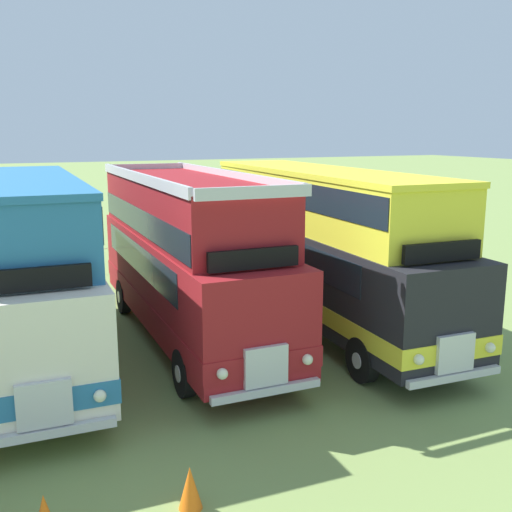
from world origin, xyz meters
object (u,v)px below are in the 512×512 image
at_px(bus_fourth_in_row, 27,263).
at_px(bus_fifth_in_row, 187,253).
at_px(bus_sixth_in_row, 321,239).
at_px(cone_near_end, 190,488).

distance_m(bus_fourth_in_row, bus_fifth_in_row, 3.98).
height_order(bus_sixth_in_row, cone_near_end, bus_sixth_in_row).
relative_size(bus_fifth_in_row, cone_near_end, 14.99).
distance_m(bus_fourth_in_row, bus_sixth_in_row, 7.96).
bearing_deg(bus_sixth_in_row, bus_fourth_in_row, 178.26).
bearing_deg(bus_fifth_in_row, bus_fourth_in_row, 179.78).
relative_size(bus_fourth_in_row, cone_near_end, 15.01).
height_order(bus_fourth_in_row, bus_sixth_in_row, same).
xyz_separation_m(bus_fifth_in_row, cone_near_end, (-2.34, -7.24, -2.02)).
bearing_deg(bus_sixth_in_row, cone_near_end, -132.03).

